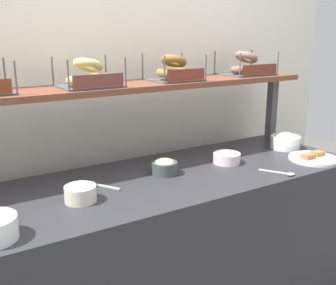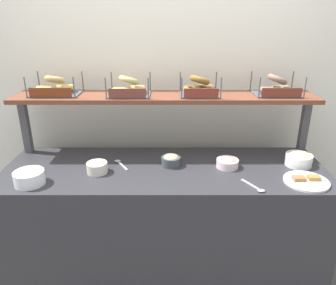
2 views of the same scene
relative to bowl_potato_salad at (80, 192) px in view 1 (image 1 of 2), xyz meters
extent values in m
cube|color=white|center=(0.43, 0.62, 0.31)|extent=(3.33, 0.06, 2.40)
cube|color=#2D2D33|center=(0.43, 0.07, -0.47)|extent=(2.13, 0.70, 0.85)
cube|color=#4C4C51|center=(1.44, 0.34, 0.16)|extent=(0.05, 0.05, 0.40)
cube|color=brown|center=(0.43, 0.34, 0.37)|extent=(2.09, 0.32, 0.03)
cylinder|color=beige|center=(0.00, 0.00, -0.01)|extent=(0.13, 0.13, 0.07)
ellipsoid|color=beige|center=(0.00, 0.00, 0.02)|extent=(0.10, 0.10, 0.05)
cylinder|color=white|center=(0.85, 0.08, -0.01)|extent=(0.15, 0.15, 0.06)
ellipsoid|color=#F79784|center=(0.85, 0.08, 0.01)|extent=(0.11, 0.11, 0.04)
cylinder|color=#40494C|center=(0.47, 0.11, -0.01)|extent=(0.13, 0.13, 0.06)
ellipsoid|color=#C7B583|center=(0.47, 0.11, 0.01)|extent=(0.10, 0.10, 0.04)
cylinder|color=white|center=(1.33, 0.11, 0.00)|extent=(0.18, 0.18, 0.08)
ellipsoid|color=beige|center=(1.33, 0.11, 0.03)|extent=(0.14, 0.14, 0.05)
cylinder|color=white|center=(1.29, -0.14, -0.03)|extent=(0.27, 0.27, 0.01)
cube|color=#97613B|center=(1.25, -0.14, -0.02)|extent=(0.07, 0.05, 0.02)
cube|color=#A57136|center=(1.34, -0.13, -0.02)|extent=(0.07, 0.05, 0.02)
cube|color=#B7B7BC|center=(0.94, -0.17, -0.04)|extent=(0.08, 0.13, 0.01)
ellipsoid|color=#B7B7BC|center=(0.99, -0.25, -0.03)|extent=(0.04, 0.03, 0.01)
cube|color=#B7B7BC|center=(0.15, 0.08, -0.04)|extent=(0.08, 0.13, 0.01)
ellipsoid|color=#B7B7BC|center=(0.11, 0.16, -0.03)|extent=(0.04, 0.03, 0.01)
cylinder|color=#4C4C51|center=(-0.16, 0.24, 0.46)|extent=(0.01, 0.01, 0.14)
cylinder|color=#4C4C51|center=(-0.16, 0.47, 0.46)|extent=(0.01, 0.01, 0.14)
cube|color=#4C4C51|center=(0.19, 0.33, 0.39)|extent=(0.29, 0.24, 0.01)
cylinder|color=#4C4C51|center=(0.05, 0.21, 0.46)|extent=(0.01, 0.01, 0.14)
cylinder|color=#4C4C51|center=(0.33, 0.21, 0.46)|extent=(0.01, 0.01, 0.14)
cylinder|color=#4C4C51|center=(0.05, 0.44, 0.46)|extent=(0.01, 0.01, 0.14)
cylinder|color=#4C4C51|center=(0.33, 0.44, 0.46)|extent=(0.01, 0.01, 0.14)
cube|color=brown|center=(0.19, 0.21, 0.43)|extent=(0.24, 0.01, 0.06)
torus|color=#DCB164|center=(0.14, 0.30, 0.43)|extent=(0.16, 0.17, 0.06)
torus|color=tan|center=(0.23, 0.36, 0.43)|extent=(0.17, 0.17, 0.06)
torus|color=tan|center=(0.19, 0.33, 0.49)|extent=(0.20, 0.20, 0.08)
cube|color=#4C4C51|center=(0.67, 0.33, 0.39)|extent=(0.27, 0.24, 0.01)
cylinder|color=#4C4C51|center=(0.54, 0.22, 0.46)|extent=(0.01, 0.01, 0.14)
cylinder|color=#4C4C51|center=(0.80, 0.22, 0.46)|extent=(0.01, 0.01, 0.14)
cylinder|color=#4C4C51|center=(0.54, 0.45, 0.46)|extent=(0.01, 0.01, 0.14)
cylinder|color=#4C4C51|center=(0.80, 0.45, 0.46)|extent=(0.01, 0.01, 0.14)
cube|color=maroon|center=(0.67, 0.21, 0.43)|extent=(0.23, 0.01, 0.06)
torus|color=olive|center=(0.63, 0.30, 0.43)|extent=(0.18, 0.18, 0.06)
torus|color=brown|center=(0.71, 0.37, 0.42)|extent=(0.19, 0.19, 0.06)
torus|color=olive|center=(0.67, 0.33, 0.49)|extent=(0.20, 0.20, 0.09)
cube|color=#4C4C51|center=(1.21, 0.35, 0.39)|extent=(0.31, 0.24, 0.01)
cylinder|color=#4C4C51|center=(1.06, 0.23, 0.46)|extent=(0.01, 0.01, 0.14)
cylinder|color=#4C4C51|center=(1.35, 0.23, 0.46)|extent=(0.01, 0.01, 0.14)
cylinder|color=#4C4C51|center=(1.06, 0.46, 0.46)|extent=(0.01, 0.01, 0.14)
cylinder|color=#4C4C51|center=(1.35, 0.46, 0.46)|extent=(0.01, 0.01, 0.14)
cube|color=brown|center=(1.21, 0.23, 0.43)|extent=(0.26, 0.01, 0.06)
torus|color=#875F53|center=(1.15, 0.32, 0.42)|extent=(0.17, 0.18, 0.06)
torus|color=olive|center=(1.25, 0.39, 0.42)|extent=(0.16, 0.17, 0.05)
torus|color=#816756|center=(1.21, 0.35, 0.49)|extent=(0.17, 0.16, 0.09)
camera|label=1|loc=(-0.52, -1.53, 0.65)|focal=43.58mm
camera|label=2|loc=(0.45, -1.84, 0.90)|focal=34.15mm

